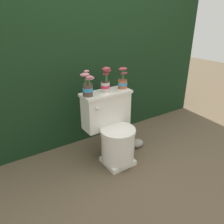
{
  "coord_description": "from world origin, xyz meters",
  "views": [
    {
      "loc": [
        -1.14,
        -1.61,
        1.44
      ],
      "look_at": [
        -0.03,
        0.06,
        0.55
      ],
      "focal_mm": 35.0,
      "sensor_mm": 36.0,
      "label": 1
    }
  ],
  "objects_px": {
    "toilet": "(113,129)",
    "potted_plant_middle": "(123,81)",
    "garden_stone": "(137,143)",
    "potted_plant_left": "(88,86)",
    "potted_plant_midleft": "(106,82)"
  },
  "relations": [
    {
      "from": "potted_plant_left",
      "to": "potted_plant_middle",
      "type": "xyz_separation_m",
      "value": [
        0.42,
        0.02,
        -0.02
      ]
    },
    {
      "from": "potted_plant_midleft",
      "to": "potted_plant_middle",
      "type": "relative_size",
      "value": 1.1
    },
    {
      "from": "toilet",
      "to": "potted_plant_left",
      "type": "xyz_separation_m",
      "value": [
        -0.21,
        0.11,
        0.47
      ]
    },
    {
      "from": "potted_plant_left",
      "to": "garden_stone",
      "type": "xyz_separation_m",
      "value": [
        0.58,
        -0.07,
        -0.79
      ]
    },
    {
      "from": "toilet",
      "to": "garden_stone",
      "type": "bearing_deg",
      "value": 5.12
    },
    {
      "from": "potted_plant_left",
      "to": "potted_plant_middle",
      "type": "height_order",
      "value": "potted_plant_left"
    },
    {
      "from": "potted_plant_middle",
      "to": "toilet",
      "type": "bearing_deg",
      "value": -149.42
    },
    {
      "from": "toilet",
      "to": "potted_plant_middle",
      "type": "xyz_separation_m",
      "value": [
        0.21,
        0.12,
        0.45
      ]
    },
    {
      "from": "toilet",
      "to": "potted_plant_middle",
      "type": "height_order",
      "value": "potted_plant_middle"
    },
    {
      "from": "toilet",
      "to": "potted_plant_midleft",
      "type": "bearing_deg",
      "value": 88.65
    },
    {
      "from": "potted_plant_midleft",
      "to": "potted_plant_middle",
      "type": "height_order",
      "value": "potted_plant_midleft"
    },
    {
      "from": "potted_plant_left",
      "to": "potted_plant_midleft",
      "type": "distance_m",
      "value": 0.21
    },
    {
      "from": "potted_plant_middle",
      "to": "garden_stone",
      "type": "distance_m",
      "value": 0.79
    },
    {
      "from": "potted_plant_midleft",
      "to": "garden_stone",
      "type": "xyz_separation_m",
      "value": [
        0.37,
        -0.1,
        -0.79
      ]
    },
    {
      "from": "toilet",
      "to": "potted_plant_left",
      "type": "distance_m",
      "value": 0.53
    }
  ]
}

